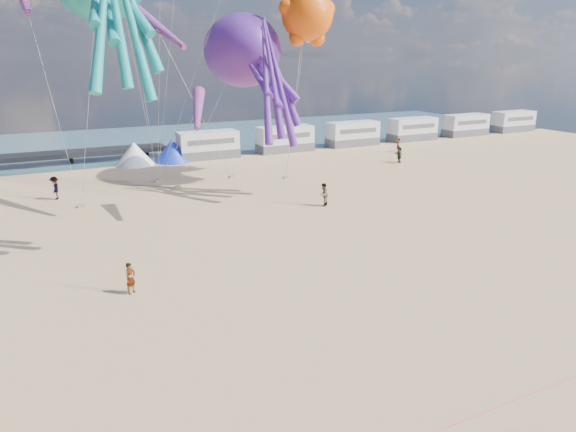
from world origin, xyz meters
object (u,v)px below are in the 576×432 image
object	(u,v)px
motorhome_3	(412,129)
standing_person	(131,278)
motorhome_2	(353,134)
motorhome_0	(208,145)
beachgoer_5	(398,145)
tent_blue	(172,150)
kite_teddy_orange	(307,14)
beachgoer_1	(323,195)
motorhome_5	(513,121)
motorhome_1	(285,139)
windsock_right	(198,109)
sandbag_d	(232,177)
sandbag_c	(286,178)
sandbag_b	(178,187)
kite_panda	(304,21)
beachgoer_4	(399,155)
kite_octopus_purple	(242,51)
beachgoer_2	(55,188)
sandbag_e	(158,181)
motorhome_4	(466,125)
windsock_mid	(155,25)
sandbag_a	(81,206)
tent_white	(134,153)

from	to	relation	value
motorhome_3	standing_person	world-z (taller)	motorhome_3
standing_person	motorhome_2	bearing A→B (deg)	6.77
motorhome_0	beachgoer_5	xyz separation A→B (m)	(21.31, -6.29, -0.68)
tent_blue	kite_teddy_orange	bearing A→B (deg)	-62.66
beachgoer_1	beachgoer_5	world-z (taller)	beachgoer_1
motorhome_0	motorhome_5	world-z (taller)	same
beachgoer_5	motorhome_1	bearing A→B (deg)	-69.26
tent_blue	windsock_right	size ratio (longest dim) A/B	0.92
sandbag_d	kite_teddy_orange	xyz separation A→B (m)	(5.00, -5.33, 14.05)
sandbag_c	motorhome_3	bearing A→B (deg)	26.88
sandbag_b	kite_panda	xyz separation A→B (m)	(12.57, 0.71, 13.78)
motorhome_2	sandbag_d	world-z (taller)	motorhome_2
sandbag_b	kite_teddy_orange	size ratio (longest dim) A/B	0.07
motorhome_2	beachgoer_4	bearing A→B (deg)	-97.27
kite_octopus_purple	beachgoer_2	bearing A→B (deg)	157.08
motorhome_1	sandbag_e	bearing A→B (deg)	-152.92
motorhome_4	kite_panda	world-z (taller)	kite_panda
beachgoer_4	windsock_mid	world-z (taller)	windsock_mid
sandbag_d	sandbag_b	bearing A→B (deg)	-162.78
beachgoer_1	sandbag_a	distance (m)	18.38
motorhome_2	sandbag_c	distance (m)	20.15
sandbag_b	kite_panda	distance (m)	18.66
standing_person	windsock_mid	world-z (taller)	windsock_mid
motorhome_3	beachgoer_4	distance (m)	15.75
motorhome_2	motorhome_4	xyz separation A→B (m)	(19.00, 0.00, 0.00)
motorhome_0	sandbag_d	world-z (taller)	motorhome_0
beachgoer_4	sandbag_b	xyz separation A→B (m)	(-24.13, -0.59, -0.71)
beachgoer_1	beachgoer_5	size ratio (longest dim) A/B	1.08
windsock_mid	sandbag_c	bearing A→B (deg)	4.93
sandbag_d	windsock_mid	size ratio (longest dim) A/B	0.08
tent_white	beachgoer_4	size ratio (longest dim) A/B	2.43
motorhome_1	kite_panda	bearing A→B (deg)	-107.42
standing_person	sandbag_e	xyz separation A→B (m)	(6.21, 22.28, -0.68)
motorhome_5	sandbag_b	size ratio (longest dim) A/B	13.20
sandbag_a	sandbag_d	size ratio (longest dim) A/B	1.00
sandbag_d	motorhome_4	bearing A→B (deg)	14.61
sandbag_d	windsock_mid	world-z (taller)	windsock_mid
sandbag_c	kite_panda	world-z (taller)	kite_panda
beachgoer_4	motorhome_0	bearing A→B (deg)	-109.35
kite_octopus_purple	windsock_mid	size ratio (longest dim) A/B	1.97
sandbag_d	kite_panda	world-z (taller)	kite_panda
tent_white	windsock_mid	distance (m)	22.22
sandbag_a	beachgoer_4	bearing A→B (deg)	5.33
motorhome_2	windsock_right	xyz separation A→B (m)	(-25.97, -20.55, 6.03)
motorhome_4	sandbag_a	xyz separation A→B (m)	(-52.59, -14.31, -1.39)
sandbag_c	kite_octopus_purple	xyz separation A→B (m)	(-3.46, 1.63, 11.28)
motorhome_5	sandbag_e	distance (m)	55.79
motorhome_1	beachgoer_2	bearing A→B (deg)	-156.75
beachgoer_4	sandbag_a	xyz separation A→B (m)	(-32.15, -3.00, -0.71)
motorhome_5	windsock_mid	bearing A→B (deg)	-161.52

